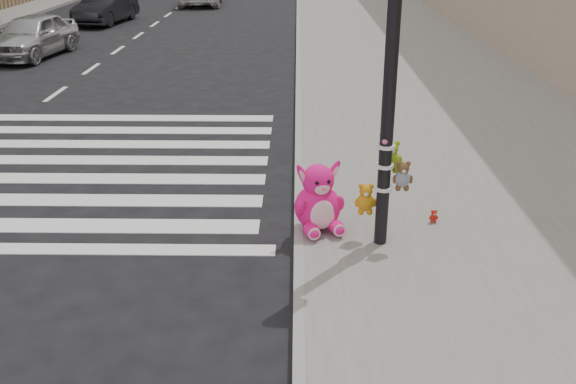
# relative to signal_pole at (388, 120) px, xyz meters

# --- Properties ---
(ground) EXTENTS (120.00, 120.00, 0.00)m
(ground) POSITION_rel_signal_pole_xyz_m (-2.61, -1.82, -1.77)
(ground) COLOR black
(ground) RESTS_ON ground
(sidewalk_near) EXTENTS (7.00, 80.00, 0.14)m
(sidewalk_near) POSITION_rel_signal_pole_xyz_m (2.39, 8.18, -1.70)
(sidewalk_near) COLOR slate
(sidewalk_near) RESTS_ON ground
(curb_edge) EXTENTS (0.12, 80.00, 0.15)m
(curb_edge) POSITION_rel_signal_pole_xyz_m (-1.06, 8.18, -1.70)
(curb_edge) COLOR gray
(curb_edge) RESTS_ON ground
(signal_pole) EXTENTS (0.69, 0.50, 4.00)m
(signal_pole) POSITION_rel_signal_pole_xyz_m (0.00, 0.00, 0.00)
(signal_pole) COLOR black
(signal_pole) RESTS_ON sidewalk_near
(pink_bunny) EXTENTS (0.77, 0.84, 0.97)m
(pink_bunny) POSITION_rel_signal_pole_xyz_m (-0.80, 0.35, -1.23)
(pink_bunny) COLOR #FF1581
(pink_bunny) RESTS_ON sidewalk_near
(red_teddy) EXTENTS (0.13, 0.09, 0.19)m
(red_teddy) POSITION_rel_signal_pole_xyz_m (0.79, 0.58, -1.53)
(red_teddy) COLOR red
(red_teddy) RESTS_ON sidewalk_near
(car_silver_far) EXTENTS (2.08, 4.10, 1.34)m
(car_silver_far) POSITION_rel_signal_pole_xyz_m (-9.43, 12.98, -1.10)
(car_silver_far) COLOR #A9A9AE
(car_silver_far) RESTS_ON ground
(car_dark_far) EXTENTS (1.97, 4.15, 1.32)m
(car_dark_far) POSITION_rel_signal_pole_xyz_m (-9.17, 20.38, -1.11)
(car_dark_far) COLOR black
(car_dark_far) RESTS_ON ground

